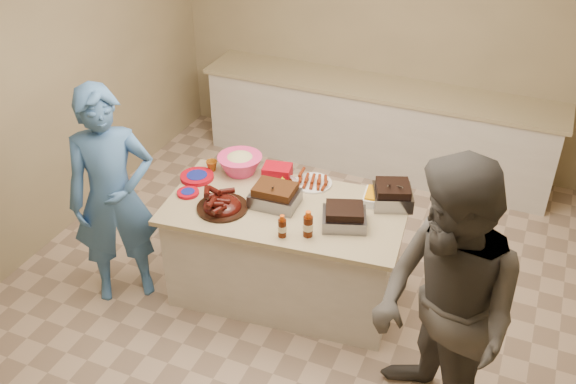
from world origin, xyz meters
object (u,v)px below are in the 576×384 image
at_px(rib_platter, 223,209).
at_px(plastic_cup, 212,170).
at_px(coleslaw_bowl, 240,172).
at_px(guest_blue, 129,288).
at_px(bbq_bottle_a, 282,236).
at_px(island, 286,292).
at_px(roasting_pan, 392,204).
at_px(mustard_bottle, 282,189).
at_px(bbq_bottle_b, 308,236).

xyz_separation_m(rib_platter, plastic_cup, (-0.33, 0.45, 0.00)).
relative_size(coleslaw_bowl, guest_blue, 0.20).
bearing_deg(plastic_cup, bbq_bottle_a, -34.03).
xyz_separation_m(rib_platter, guest_blue, (-0.76, -0.26, -0.82)).
bearing_deg(rib_platter, coleslaw_bowl, 101.98).
xyz_separation_m(coleslaw_bowl, guest_blue, (-0.65, -0.76, -0.82)).
distance_m(island, guest_blue, 1.26).
bearing_deg(bbq_bottle_a, island, 109.75).
bearing_deg(plastic_cup, rib_platter, -53.68).
height_order(roasting_pan, guest_blue, roasting_pan).
bearing_deg(coleslaw_bowl, roasting_pan, 1.63).
height_order(coleslaw_bowl, mustard_bottle, coleslaw_bowl).
bearing_deg(roasting_pan, plastic_cup, 163.16).
xyz_separation_m(roasting_pan, guest_blue, (-1.88, -0.80, -0.82)).
xyz_separation_m(coleslaw_bowl, bbq_bottle_a, (0.64, -0.64, 0.00)).
distance_m(bbq_bottle_b, guest_blue, 1.68).
height_order(rib_platter, coleslaw_bowl, coleslaw_bowl).
relative_size(island, coleslaw_bowl, 4.93).
relative_size(coleslaw_bowl, mustard_bottle, 3.05).
bearing_deg(guest_blue, mustard_bottle, -6.51).
xyz_separation_m(island, plastic_cup, (-0.74, 0.25, 0.82)).
relative_size(coleslaw_bowl, bbq_bottle_a, 2.07).
relative_size(mustard_bottle, plastic_cup, 1.28).
distance_m(island, mustard_bottle, 0.86).
xyz_separation_m(bbq_bottle_a, guest_blue, (-1.29, -0.12, -0.82)).
distance_m(island, rib_platter, 0.94).
height_order(rib_platter, bbq_bottle_a, bbq_bottle_a).
bearing_deg(coleslaw_bowl, mustard_bottle, -14.19).
xyz_separation_m(coleslaw_bowl, plastic_cup, (-0.22, -0.06, 0.00)).
distance_m(bbq_bottle_a, guest_blue, 1.54).
bearing_deg(guest_blue, bbq_bottle_b, -30.78).
bearing_deg(mustard_bottle, coleslaw_bowl, 165.81).
distance_m(island, bbq_bottle_b, 0.91).
bearing_deg(roasting_pan, bbq_bottle_b, -145.81).
bearing_deg(island, roasting_pan, 20.31).
relative_size(roasting_pan, mustard_bottle, 2.41).
bearing_deg(island, rib_platter, -160.34).
bearing_deg(guest_blue, island, -17.34).
xyz_separation_m(rib_platter, bbq_bottle_a, (0.53, -0.13, 0.00)).
bearing_deg(mustard_bottle, island, -61.32).
bearing_deg(bbq_bottle_b, plastic_cup, 153.55).
relative_size(bbq_bottle_a, mustard_bottle, 1.47).
bearing_deg(coleslaw_bowl, island, -30.84).
bearing_deg(coleslaw_bowl, bbq_bottle_a, -45.14).
bearing_deg(rib_platter, bbq_bottle_a, -14.21).
xyz_separation_m(island, bbq_bottle_b, (0.28, -0.26, 0.82)).
xyz_separation_m(rib_platter, bbq_bottle_b, (0.69, -0.06, 0.00)).
relative_size(roasting_pan, guest_blue, 0.16).
bearing_deg(plastic_cup, guest_blue, -121.81).
height_order(coleslaw_bowl, guest_blue, coleslaw_bowl).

